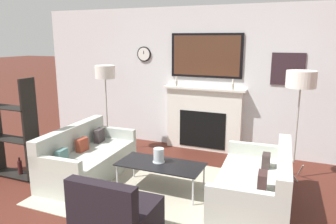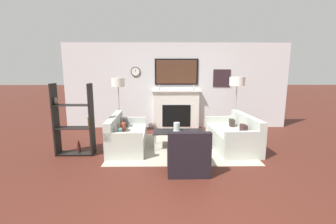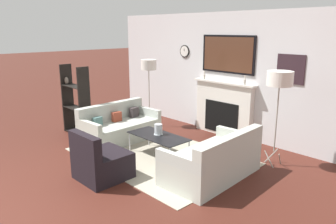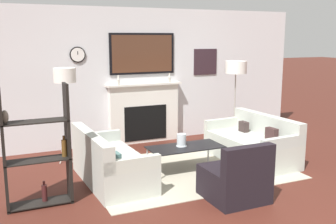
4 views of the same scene
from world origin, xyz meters
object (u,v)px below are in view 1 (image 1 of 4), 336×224
object	(u,v)px
coffee_table	(160,165)
floor_lamp_left	(105,74)
floor_lamp_right	(301,81)
shelf_unit	(12,131)
couch_right	(256,188)
armchair	(117,221)
couch_left	(87,159)
hurricane_candle	(159,156)

from	to	relation	value
coffee_table	floor_lamp_left	bearing A→B (deg)	144.19
floor_lamp_right	shelf_unit	bearing A→B (deg)	-158.15
couch_right	armchair	bearing A→B (deg)	-133.11
armchair	floor_lamp_right	size ratio (longest dim) A/B	0.48
armchair	couch_right	bearing A→B (deg)	46.89
couch_right	coffee_table	xyz separation A→B (m)	(-1.32, -0.00, 0.10)
armchair	floor_lamp_left	world-z (taller)	floor_lamp_left
couch_left	floor_lamp_left	world-z (taller)	floor_lamp_left
couch_left	shelf_unit	world-z (taller)	shelf_unit
couch_left	armchair	bearing A→B (deg)	-44.31
couch_left	couch_right	distance (m)	2.57
armchair	shelf_unit	distance (m)	2.59
floor_lamp_right	shelf_unit	xyz separation A→B (m)	(-4.01, -1.61, -0.79)
floor_lamp_left	floor_lamp_right	bearing A→B (deg)	0.00
couch_right	shelf_unit	xyz separation A→B (m)	(-3.62, -0.42, 0.45)
couch_right	couch_left	bearing A→B (deg)	-179.92
couch_right	floor_lamp_left	world-z (taller)	floor_lamp_left
couch_left	shelf_unit	xyz separation A→B (m)	(-1.05, -0.42, 0.45)
armchair	coffee_table	distance (m)	1.32
couch_left	hurricane_candle	distance (m)	1.23
floor_lamp_left	couch_right	bearing A→B (deg)	-21.79
couch_left	floor_lamp_right	distance (m)	3.43
couch_right	hurricane_candle	distance (m)	1.38
couch_left	floor_lamp_right	xyz separation A→B (m)	(2.97, 1.19, 1.24)
couch_right	hurricane_candle	world-z (taller)	couch_right
floor_lamp_left	hurricane_candle	bearing A→B (deg)	-35.49
shelf_unit	coffee_table	bearing A→B (deg)	10.33
hurricane_candle	shelf_unit	distance (m)	2.31
coffee_table	floor_lamp_right	world-z (taller)	floor_lamp_right
coffee_table	floor_lamp_left	distance (m)	2.31
couch_right	floor_lamp_right	world-z (taller)	floor_lamp_right
floor_lamp_left	shelf_unit	distance (m)	1.89
hurricane_candle	armchair	bearing A→B (deg)	-84.32
couch_left	shelf_unit	bearing A→B (deg)	-158.11
floor_lamp_right	armchair	bearing A→B (deg)	-123.05
hurricane_candle	coffee_table	bearing A→B (deg)	-45.07
floor_lamp_left	shelf_unit	size ratio (longest dim) A/B	1.05
shelf_unit	couch_right	bearing A→B (deg)	6.68
floor_lamp_left	shelf_unit	world-z (taller)	floor_lamp_left
hurricane_candle	floor_lamp_left	size ratio (longest dim) A/B	0.12
floor_lamp_left	shelf_unit	xyz separation A→B (m)	(-0.65, -1.61, -0.75)
shelf_unit	floor_lamp_left	bearing A→B (deg)	67.93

